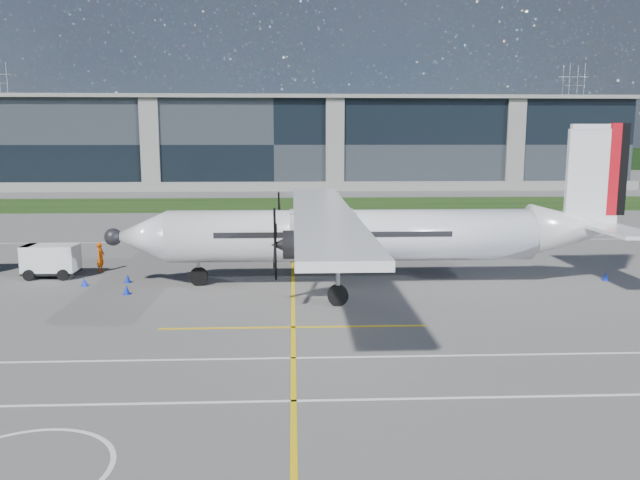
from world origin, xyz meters
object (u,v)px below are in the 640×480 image
Objects in this scene: turboprop_aircraft at (371,205)px; baggage_tug at (51,261)px; safety_cone_fwd at (85,282)px; safety_cone_nose_port at (127,290)px; safety_cone_stbdwing at (305,237)px; safety_cone_nose_stbd at (128,278)px; ground_crew_person at (100,255)px; pylon_east at (571,117)px; safety_cone_tail at (606,276)px.

turboprop_aircraft is 9.26× the size of baggage_tug.
safety_cone_fwd is 1.00× the size of safety_cone_nose_port.
baggage_tug is at bearing 138.58° from safety_cone_fwd.
safety_cone_fwd and safety_cone_stbdwing have the same top height.
safety_cone_nose_port is (-10.08, -18.10, 0.00)m from safety_cone_stbdwing.
safety_cone_stbdwing is at bearing 40.71° from baggage_tug.
baggage_tug is at bearing 141.58° from safety_cone_nose_port.
safety_cone_nose_port is (0.68, -2.85, 0.00)m from safety_cone_nose_stbd.
turboprop_aircraft reaches higher than safety_cone_nose_port.
turboprop_aircraft is at bearing -7.61° from baggage_tug.
ground_crew_person is 4.06m from safety_cone_fwd.
pylon_east is 60.00× the size of safety_cone_nose_port.
pylon_east is 161.03m from safety_cone_tail.
pylon_east is at bearing 58.36° from safety_cone_stbdwing.
baggage_tug is 3.77m from safety_cone_fwd.
safety_cone_tail is at bearing 0.93° from turboprop_aircraft.
safety_cone_stbdwing is (15.78, 13.58, -0.75)m from baggage_tug.
turboprop_aircraft reaches higher than safety_cone_stbdwing.
turboprop_aircraft is 17.09m from safety_cone_stbdwing.
turboprop_aircraft is 61.82× the size of safety_cone_fwd.
safety_cone_nose_stbd and safety_cone_stbdwing have the same top height.
baggage_tug is 6.68× the size of safety_cone_tail.
pylon_east is at bearing -26.24° from ground_crew_person.
safety_cone_fwd is (-16.47, 0.13, -4.39)m from turboprop_aircraft.
turboprop_aircraft is at bearing -179.07° from safety_cone_tail.
safety_cone_nose_port is (3.17, -6.05, -0.83)m from ground_crew_person.
safety_cone_nose_stbd is at bearing -125.22° from safety_cone_stbdwing.
ground_crew_person is 4.34× the size of safety_cone_tail.
safety_cone_nose_port is at bearing -38.42° from baggage_tug.
safety_cone_nose_stbd is 1.00× the size of safety_cone_tail.
safety_cone_tail is at bearing -1.35° from safety_cone_nose_stbd.
baggage_tug reaches higher than safety_cone_tail.
turboprop_aircraft is (-77.52, -147.57, -10.36)m from pylon_east.
safety_cone_fwd is 1.00× the size of safety_cone_tail.
ground_crew_person is at bearing 172.88° from safety_cone_tail.
safety_cone_tail is at bearing -41.96° from safety_cone_stbdwing.
ground_crew_person reaches higher than safety_cone_stbdwing.
safety_cone_fwd is (-93.99, -147.44, -14.75)m from pylon_east.
pylon_east reaches higher than turboprop_aircraft.
safety_cone_fwd is (0.24, -3.97, -0.83)m from ground_crew_person.
pylon_east is at bearing 57.48° from safety_cone_fwd.
safety_cone_fwd is 2.37m from safety_cone_nose_stbd.
ground_crew_person is (2.53, 1.52, 0.08)m from baggage_tug.
baggage_tug reaches higher than safety_cone_nose_port.
safety_cone_fwd and safety_cone_nose_stbd have the same top height.
safety_cone_nose_stbd and safety_cone_nose_port have the same top height.
safety_cone_nose_stbd and safety_cone_tail have the same top height.
safety_cone_stbdwing is at bearing 54.78° from safety_cone_nose_stbd.
safety_cone_stbdwing is (13.26, 12.05, -0.83)m from ground_crew_person.
pylon_east reaches higher than safety_cone_fwd.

